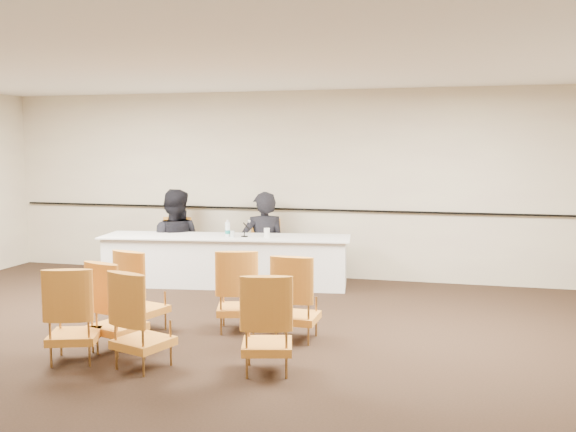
# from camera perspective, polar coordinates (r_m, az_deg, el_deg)

# --- Properties ---
(floor) EXTENTS (10.00, 10.00, 0.00)m
(floor) POSITION_cam_1_polar(r_m,az_deg,el_deg) (6.88, -7.74, -11.64)
(floor) COLOR black
(floor) RESTS_ON ground
(ceiling) EXTENTS (10.00, 10.00, 0.00)m
(ceiling) POSITION_cam_1_polar(r_m,az_deg,el_deg) (6.62, -8.12, 13.92)
(ceiling) COLOR white
(ceiling) RESTS_ON ground
(wall_back) EXTENTS (10.00, 0.04, 3.00)m
(wall_back) POSITION_cam_1_polar(r_m,az_deg,el_deg) (10.39, 0.48, 2.83)
(wall_back) COLOR beige
(wall_back) RESTS_ON ground
(wall_rail) EXTENTS (9.80, 0.04, 0.03)m
(wall_rail) POSITION_cam_1_polar(r_m,az_deg,el_deg) (10.38, 0.42, 0.61)
(wall_rail) COLOR black
(wall_rail) RESTS_ON wall_back
(panel_table) EXTENTS (3.85, 1.37, 0.76)m
(panel_table) POSITION_cam_1_polar(r_m,az_deg,el_deg) (9.84, -5.56, -3.97)
(panel_table) COLOR silver
(panel_table) RESTS_ON ground
(panelist_main) EXTENTS (0.83, 0.71, 1.93)m
(panelist_main) POSITION_cam_1_polar(r_m,az_deg,el_deg) (10.28, -2.16, -3.18)
(panelist_main) COLOR black
(panelist_main) RESTS_ON ground
(panelist_main_chair) EXTENTS (0.56, 0.56, 0.95)m
(panelist_main_chair) POSITION_cam_1_polar(r_m,az_deg,el_deg) (10.27, -2.16, -2.96)
(panelist_main_chair) COLOR orange
(panelist_main_chair) RESTS_ON ground
(panelist_second) EXTENTS (1.04, 0.86, 1.94)m
(panelist_second) POSITION_cam_1_polar(r_m,az_deg,el_deg) (10.60, -10.07, -2.88)
(panelist_second) COLOR black
(panelist_second) RESTS_ON ground
(panelist_second_chair) EXTENTS (0.56, 0.56, 0.95)m
(panelist_second_chair) POSITION_cam_1_polar(r_m,az_deg,el_deg) (10.60, -10.07, -2.78)
(panelist_second_chair) COLOR orange
(panelist_second_chair) RESTS_ON ground
(papers) EXTENTS (0.33, 0.27, 0.00)m
(papers) POSITION_cam_1_polar(r_m,az_deg,el_deg) (9.61, -3.27, -1.90)
(papers) COLOR silver
(papers) RESTS_ON panel_table
(microphone) EXTENTS (0.13, 0.20, 0.26)m
(microphone) POSITION_cam_1_polar(r_m,az_deg,el_deg) (9.62, -3.90, -1.13)
(microphone) COLOR black
(microphone) RESTS_ON panel_table
(water_bottle) EXTENTS (0.08, 0.08, 0.25)m
(water_bottle) POSITION_cam_1_polar(r_m,az_deg,el_deg) (9.69, -5.39, -1.10)
(water_bottle) COLOR teal
(water_bottle) RESTS_ON panel_table
(drinking_glass) EXTENTS (0.08, 0.08, 0.10)m
(drinking_glass) POSITION_cam_1_polar(r_m,az_deg,el_deg) (9.63, -4.96, -1.61)
(drinking_glass) COLOR silver
(drinking_glass) RESTS_ON panel_table
(coffee_cup) EXTENTS (0.11, 0.11, 0.14)m
(coffee_cup) POSITION_cam_1_polar(r_m,az_deg,el_deg) (9.58, -1.90, -1.50)
(coffee_cup) COLOR white
(coffee_cup) RESTS_ON panel_table
(aud_chair_front_left) EXTENTS (0.62, 0.62, 0.95)m
(aud_chair_front_left) POSITION_cam_1_polar(r_m,az_deg,el_deg) (7.53, -12.83, -6.46)
(aud_chair_front_left) COLOR orange
(aud_chair_front_left) RESTS_ON ground
(aud_chair_front_mid) EXTENTS (0.62, 0.62, 0.95)m
(aud_chair_front_mid) POSITION_cam_1_polar(r_m,az_deg,el_deg) (7.39, -4.48, -6.56)
(aud_chair_front_mid) COLOR orange
(aud_chair_front_mid) RESTS_ON ground
(aud_chair_front_right) EXTENTS (0.51, 0.51, 0.95)m
(aud_chair_front_right) POSITION_cam_1_polar(r_m,az_deg,el_deg) (7.02, 0.76, -7.21)
(aud_chair_front_right) COLOR orange
(aud_chair_front_right) RESTS_ON ground
(aud_chair_back_left) EXTENTS (0.64, 0.64, 0.95)m
(aud_chair_back_left) POSITION_cam_1_polar(r_m,az_deg,el_deg) (6.68, -18.52, -8.23)
(aud_chair_back_left) COLOR orange
(aud_chair_back_left) RESTS_ON ground
(aud_chair_back_mid) EXTENTS (0.63, 0.63, 0.95)m
(aud_chair_back_mid) POSITION_cam_1_polar(r_m,az_deg,el_deg) (6.30, -12.77, -8.92)
(aud_chair_back_mid) COLOR orange
(aud_chair_back_mid) RESTS_ON ground
(aud_chair_back_right) EXTENTS (0.61, 0.61, 0.95)m
(aud_chair_back_right) POSITION_cam_1_polar(r_m,az_deg,el_deg) (6.04, -1.87, -9.43)
(aud_chair_back_right) COLOR orange
(aud_chair_back_right) RESTS_ON ground
(aud_chair_extra) EXTENTS (0.63, 0.63, 0.95)m
(aud_chair_extra) POSITION_cam_1_polar(r_m,az_deg,el_deg) (6.87, -14.93, -7.71)
(aud_chair_extra) COLOR orange
(aud_chair_extra) RESTS_ON ground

